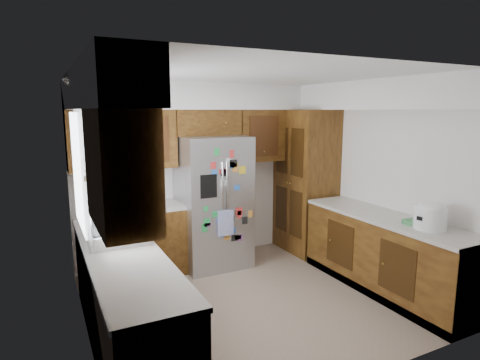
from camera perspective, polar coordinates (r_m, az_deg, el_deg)
name	(u,v)px	position (r m, az deg, el deg)	size (l,w,h in m)	color
floor	(255,299)	(4.81, 2.15, -16.58)	(3.60, 3.60, 0.00)	gray
room_shell	(233,139)	(4.59, -1.06, 5.90)	(3.64, 3.24, 2.52)	white
left_counter_run	(133,286)	(4.22, -14.95, -14.38)	(1.36, 3.20, 0.92)	#3A1E0B
right_counter_run	(385,257)	(5.16, 19.88, -10.21)	(0.63, 2.25, 0.92)	#3A1E0B
pantry	(306,181)	(6.18, 9.30, -0.20)	(0.60, 0.90, 2.15)	#3A1E0B
fridge	(213,202)	(5.53, -3.81, -3.11)	(0.90, 0.79, 1.80)	#97979C
bridge_cabinet	(206,123)	(5.60, -4.84, 8.14)	(0.96, 0.34, 0.35)	#3A1E0B
fridge_top_items	(201,101)	(5.50, -5.55, 11.15)	(0.64, 0.28, 0.27)	blue
sink_assembly	(115,232)	(4.07, -17.41, -7.03)	(0.52, 0.70, 0.37)	white
left_counter_clutter	(106,208)	(4.80, -18.50, -3.77)	(0.35, 0.85, 0.38)	black
rice_cooker	(431,215)	(4.62, 25.50, -4.47)	(0.34, 0.33, 0.29)	white
paper_towel	(419,216)	(4.64, 24.07, -4.69)	(0.11, 0.11, 0.25)	white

